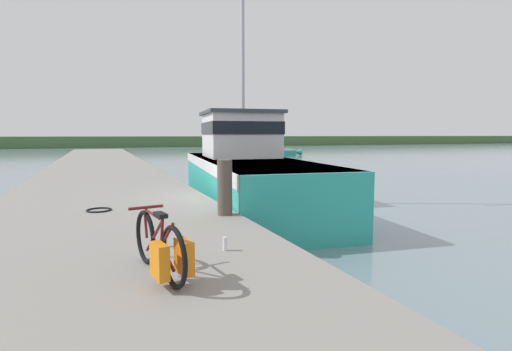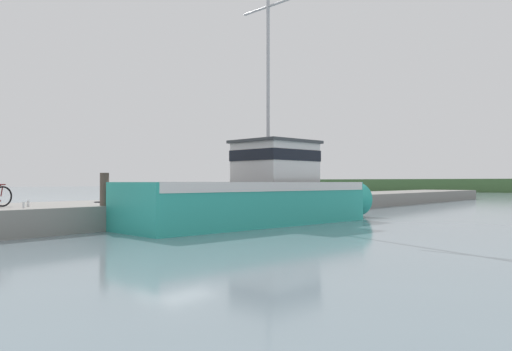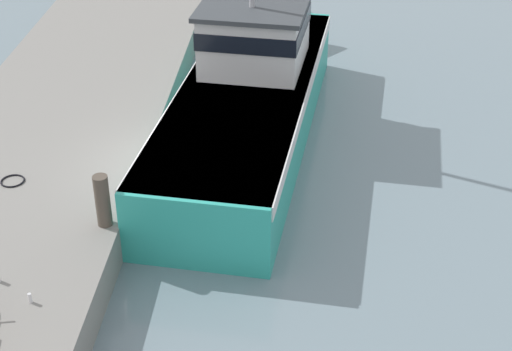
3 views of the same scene
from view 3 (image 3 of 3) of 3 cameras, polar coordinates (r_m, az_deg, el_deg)
ground_plane at (r=18.67m, az=-6.06°, el=-1.45°), size 320.00×320.00×0.00m
dock_pier at (r=19.24m, az=-15.71°, el=0.07°), size 5.23×80.00×0.87m
fishing_boat_main at (r=20.62m, az=-0.45°, el=6.17°), size 4.37×12.94×10.75m
mooring_post at (r=16.07m, az=-11.09°, el=-1.81°), size 0.31×0.31×1.15m
hose_coil at (r=18.26m, az=-17.28°, el=-0.37°), size 0.54×0.54×0.04m
water_bottle_by_bike at (r=14.70m, az=-16.11°, el=-8.56°), size 0.07×0.07×0.20m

